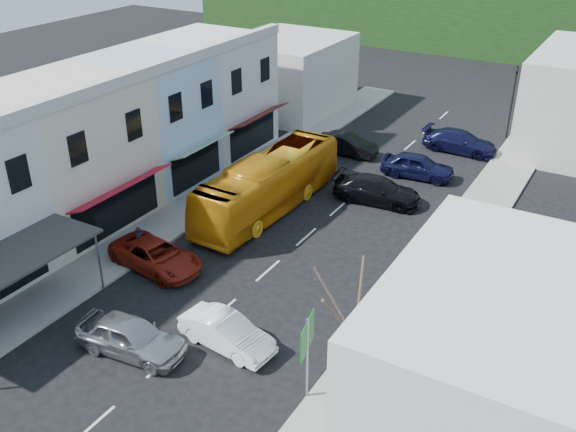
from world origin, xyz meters
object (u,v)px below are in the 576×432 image
object	(u,v)px
bus	(269,186)
car_white	(227,333)
car_red	(156,256)
direction_sign	(307,360)
street_tree	(355,338)
pedestrian_left	(140,239)
car_silver	(131,338)
traffic_signal	(512,103)

from	to	relation	value
bus	car_white	world-z (taller)	bus
car_red	direction_sign	size ratio (longest dim) A/B	1.24
car_white	street_tree	world-z (taller)	street_tree
bus	car_white	xyz separation A→B (m)	(5.15, -11.68, -0.85)
pedestrian_left	car_silver	bearing A→B (deg)	-119.10
direction_sign	bus	bearing A→B (deg)	114.40
car_silver	direction_sign	distance (m)	7.74
car_silver	street_tree	distance (m)	10.00
pedestrian_left	traffic_signal	size ratio (longest dim) A/B	0.31
car_white	car_red	bearing A→B (deg)	69.65
car_white	street_tree	size ratio (longest dim) A/B	0.59
car_red	traffic_signal	bearing A→B (deg)	-13.93
car_white	pedestrian_left	world-z (taller)	pedestrian_left
car_silver	pedestrian_left	world-z (taller)	pedestrian_left
car_red	street_tree	distance (m)	14.00
direction_sign	street_tree	xyz separation A→B (m)	(1.92, -0.19, 1.91)
traffic_signal	pedestrian_left	bearing A→B (deg)	50.78
bus	car_red	bearing A→B (deg)	-98.47
traffic_signal	direction_sign	bearing A→B (deg)	75.38
car_white	car_red	distance (m)	7.40
pedestrian_left	traffic_signal	world-z (taller)	traffic_signal
car_red	car_silver	bearing A→B (deg)	-141.03
street_tree	direction_sign	bearing A→B (deg)	174.35
car_white	bus	bearing A→B (deg)	29.79
car_silver	car_white	distance (m)	3.93
pedestrian_left	direction_sign	bearing A→B (deg)	-89.27
car_silver	car_red	xyz separation A→B (m)	(-3.44, 5.58, 0.00)
car_red	pedestrian_left	distance (m)	1.63
bus	car_silver	bearing A→B (deg)	-80.49
bus	car_white	bearing A→B (deg)	-64.69
bus	pedestrian_left	distance (m)	8.42
bus	traffic_signal	bearing A→B (deg)	65.88
car_white	street_tree	distance (m)	7.09
car_red	traffic_signal	world-z (taller)	traffic_signal
pedestrian_left	street_tree	bearing A→B (deg)	-87.33
direction_sign	street_tree	bearing A→B (deg)	-18.07
bus	street_tree	world-z (taller)	street_tree
pedestrian_left	street_tree	size ratio (longest dim) A/B	0.23
bus	pedestrian_left	xyz separation A→B (m)	(-2.98, -7.86, -0.55)
car_red	street_tree	world-z (taller)	street_tree
direction_sign	car_silver	bearing A→B (deg)	177.14
car_silver	car_red	bearing A→B (deg)	25.92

